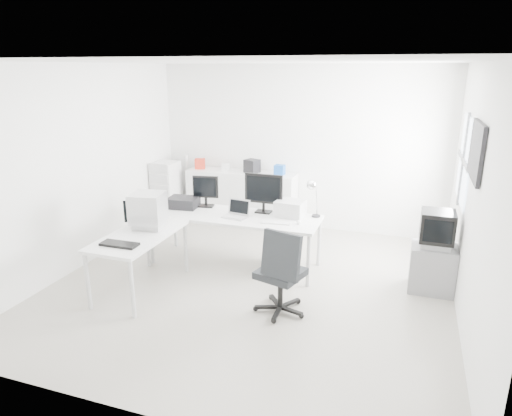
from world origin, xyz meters
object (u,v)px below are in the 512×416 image
(drawer_pedestal, at_px, (283,250))
(filing_cabinet, at_px, (167,193))
(sideboard, at_px, (242,198))
(side_desk, at_px, (141,262))
(lcd_monitor_small, at_px, (206,191))
(office_chair, at_px, (281,269))
(crt_tv, at_px, (437,230))
(laser_printer, at_px, (290,208))
(laptop, at_px, (235,210))
(lcd_monitor_large, at_px, (264,193))
(crt_monitor, at_px, (148,210))
(main_desk, at_px, (235,240))
(tv_cabinet, at_px, (432,269))
(inkjet_printer, at_px, (183,202))

(drawer_pedestal, relative_size, filing_cabinet, 0.53)
(sideboard, bearing_deg, side_desk, -96.58)
(lcd_monitor_small, bearing_deg, filing_cabinet, 130.24)
(office_chair, height_order, crt_tv, office_chair)
(laser_printer, height_order, crt_tv, crt_tv)
(drawer_pedestal, height_order, lcd_monitor_small, lcd_monitor_small)
(office_chair, bearing_deg, laptop, 149.96)
(laptop, height_order, filing_cabinet, filing_cabinet)
(lcd_monitor_large, bearing_deg, office_chair, -63.27)
(lcd_monitor_large, height_order, sideboard, lcd_monitor_large)
(crt_monitor, bearing_deg, office_chair, -17.49)
(main_desk, relative_size, crt_monitor, 4.86)
(laser_printer, height_order, sideboard, sideboard)
(side_desk, bearing_deg, tv_cabinet, 18.30)
(crt_monitor, height_order, crt_tv, crt_monitor)
(laser_printer, height_order, filing_cabinet, filing_cabinet)
(main_desk, xyz_separation_m, lcd_monitor_large, (0.35, 0.25, 0.66))
(crt_monitor, height_order, sideboard, crt_monitor)
(inkjet_printer, bearing_deg, laptop, -18.32)
(inkjet_printer, bearing_deg, laser_printer, -1.50)
(drawer_pedestal, distance_m, lcd_monitor_large, 0.84)
(inkjet_printer, relative_size, crt_tv, 0.85)
(crt_tv, bearing_deg, lcd_monitor_large, 175.33)
(inkjet_printer, distance_m, lcd_monitor_large, 1.23)
(sideboard, bearing_deg, crt_tv, -27.05)
(crt_monitor, xyz_separation_m, office_chair, (1.84, -0.22, -0.46))
(lcd_monitor_small, bearing_deg, laser_printer, -11.21)
(drawer_pedestal, relative_size, sideboard, 0.31)
(lcd_monitor_large, relative_size, office_chair, 0.54)
(drawer_pedestal, relative_size, lcd_monitor_small, 1.26)
(side_desk, height_order, crt_tv, crt_tv)
(side_desk, distance_m, lcd_monitor_small, 1.51)
(lcd_monitor_large, xyz_separation_m, sideboard, (-0.88, 1.44, -0.55))
(main_desk, xyz_separation_m, laser_printer, (0.75, 0.22, 0.48))
(main_desk, bearing_deg, laptop, -63.43)
(filing_cabinet, bearing_deg, laptop, -37.06)
(drawer_pedestal, relative_size, crt_tv, 1.20)
(drawer_pedestal, bearing_deg, lcd_monitor_small, 170.91)
(inkjet_printer, xyz_separation_m, filing_cabinet, (-0.99, 1.23, -0.26))
(inkjet_printer, height_order, crt_monitor, crt_monitor)
(lcd_monitor_large, height_order, laser_printer, lcd_monitor_large)
(crt_monitor, bearing_deg, lcd_monitor_small, 64.20)
(office_chair, distance_m, crt_tv, 2.04)
(lcd_monitor_small, distance_m, lcd_monitor_large, 0.90)
(side_desk, distance_m, inkjet_printer, 1.28)
(side_desk, relative_size, filing_cabinet, 1.24)
(office_chair, xyz_separation_m, sideboard, (-1.51, 2.76, -0.05))
(lcd_monitor_small, distance_m, crt_tv, 3.22)
(side_desk, height_order, drawer_pedestal, side_desk)
(side_desk, distance_m, tv_cabinet, 3.70)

